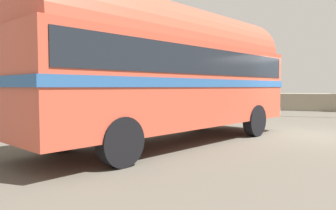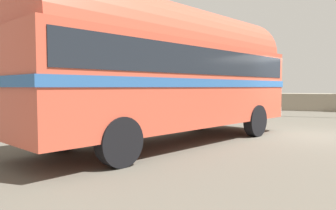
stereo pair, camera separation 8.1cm
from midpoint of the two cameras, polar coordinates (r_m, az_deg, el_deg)
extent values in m
cube|color=#565146|center=(10.95, 23.62, -5.02)|extent=(32.00, 26.00, 0.02)
cube|color=gray|center=(22.67, 23.15, 0.50)|extent=(31.36, 1.80, 1.10)
sphere|color=gray|center=(25.62, -4.96, 3.56)|extent=(1.16, 1.16, 1.16)
sphere|color=tan|center=(23.34, 4.93, 3.36)|extent=(0.97, 0.97, 0.97)
cube|color=gray|center=(23.28, 16.53, 3.73)|extent=(1.39, 1.61, 1.37)
cylinder|color=black|center=(11.37, 5.62, -1.98)|extent=(0.60, 1.00, 0.96)
cylinder|color=black|center=(10.17, 15.50, -2.70)|extent=(0.60, 1.00, 0.96)
cylinder|color=black|center=(7.95, -18.18, -4.38)|extent=(0.60, 1.00, 0.96)
cylinder|color=black|center=(6.12, -8.25, -6.51)|extent=(0.60, 1.00, 0.96)
cube|color=#C24B35|center=(8.62, 0.80, 3.52)|extent=(5.24, 8.70, 2.10)
cylinder|color=#C24B35|center=(8.68, 0.81, 10.46)|extent=(4.93, 8.32, 2.20)
cube|color=#295792|center=(8.62, 0.80, 3.87)|extent=(5.31, 8.80, 0.20)
cube|color=black|center=(8.64, 0.80, 7.35)|extent=(5.15, 8.40, 0.64)
cube|color=silver|center=(12.13, 14.61, -0.78)|extent=(2.19, 0.96, 0.28)
camera|label=1|loc=(0.04, -89.73, 0.02)|focal=34.28mm
camera|label=2|loc=(0.04, 90.27, -0.02)|focal=34.28mm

